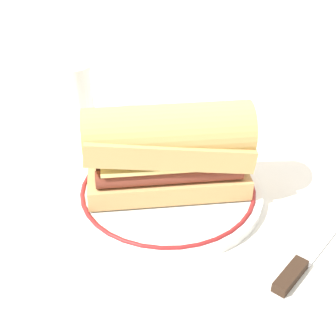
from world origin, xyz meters
The scene contains 5 objects.
ground_plane centered at (0.00, 0.00, 0.00)m, with size 1.50×1.50×0.00m, color silver.
plate centered at (-0.02, 0.03, 0.01)m, with size 0.25×0.25×0.01m.
sausage_sandwich centered at (-0.02, 0.03, 0.07)m, with size 0.22×0.12×0.12m.
drinking_glass centered at (-0.18, 0.21, 0.05)m, with size 0.06×0.06×0.10m.
butter_knife centered at (0.14, -0.09, 0.00)m, with size 0.09×0.12×0.01m.
Camera 1 is at (0.02, -0.48, 0.40)m, focal length 51.30 mm.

